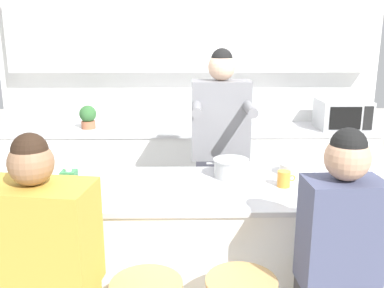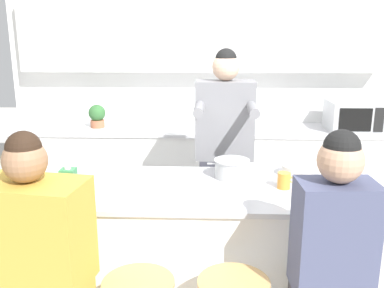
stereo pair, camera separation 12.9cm
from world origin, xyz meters
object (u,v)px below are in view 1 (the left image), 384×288
juice_carton (70,185)px  fruit_bowl (296,169)px  kitchen_island (192,252)px  cooking_pot (231,168)px  person_cooking (220,163)px  microwave (343,114)px  coffee_cup_near (284,179)px  person_seated_near (335,287)px  potted_plant (88,116)px

juice_carton → fruit_bowl: bearing=17.9°
kitchen_island → cooking_pot: 0.60m
kitchen_island → fruit_bowl: fruit_bowl is taller
cooking_pot → kitchen_island: bearing=-145.0°
person_cooking → microwave: size_ratio=3.64×
coffee_cup_near → juice_carton: bearing=-170.6°
cooking_pot → juice_carton: (-0.95, -0.39, 0.03)m
cooking_pot → coffee_cup_near: size_ratio=2.88×
fruit_bowl → coffee_cup_near: size_ratio=1.91×
kitchen_island → juice_carton: juice_carton is taller
person_seated_near → potted_plant: bearing=122.5°
person_seated_near → coffee_cup_near: (-0.10, 0.71, 0.29)m
person_seated_near → cooking_pot: (-0.41, 0.90, 0.30)m
kitchen_island → fruit_bowl: (0.70, 0.23, 0.49)m
kitchen_island → coffee_cup_near: coffee_cup_near is taller
person_seated_near → coffee_cup_near: size_ratio=12.92×
coffee_cup_near → kitchen_island: bearing=179.2°
potted_plant → kitchen_island: bearing=-58.6°
cooking_pot → person_cooking: bearing=93.8°
person_seated_near → kitchen_island: bearing=130.0°
person_seated_near → cooking_pot: bearing=111.6°
microwave → kitchen_island: bearing=-132.9°
juice_carton → person_seated_near: bearing=-20.4°
kitchen_island → potted_plant: 2.00m
person_cooking → potted_plant: bearing=142.6°
coffee_cup_near → potted_plant: bearing=133.5°
person_seated_near → fruit_bowl: size_ratio=6.76×
person_seated_near → coffee_cup_near: bearing=95.2°
person_cooking → fruit_bowl: (0.47, -0.43, 0.09)m
cooking_pot → coffee_cup_near: bearing=-31.4°
person_seated_near → microwave: person_seated_near is taller
person_seated_near → cooking_pot: size_ratio=4.49×
kitchen_island → juice_carton: bearing=-162.8°
microwave → person_cooking: bearing=-143.4°
person_seated_near → juice_carton: bearing=156.8°
fruit_bowl → microwave: (0.79, 1.37, 0.11)m
potted_plant → person_cooking: bearing=-38.5°
person_cooking → fruit_bowl: 0.64m
juice_carton → person_cooking: bearing=43.7°
person_cooking → potted_plant: person_cooking is taller
fruit_bowl → person_cooking: bearing=137.9°
cooking_pot → juice_carton: 1.03m
kitchen_island → cooking_pot: size_ratio=5.29×
person_cooking → coffee_cup_near: size_ratio=15.47×
person_seated_near → fruit_bowl: person_seated_near is taller
kitchen_island → cooking_pot: (0.26, 0.18, 0.51)m
kitchen_island → person_cooking: 0.80m
person_cooking → cooking_pot: 0.50m
kitchen_island → fruit_bowl: 0.88m
microwave → potted_plant: 2.49m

